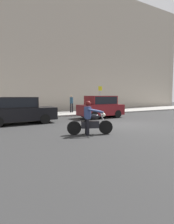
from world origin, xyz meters
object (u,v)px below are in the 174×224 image
Objects in this scene: motorcycle_with_rider_denim_blue at (90,121)px; parked_hatchback_maroon at (101,106)px; street_sign_post at (100,96)px; parked_sedan_black at (19,110)px; pedestrian_bystander at (71,102)px.

parked_hatchback_maroon reaches higher than motorcycle_with_rider_denim_blue.
street_sign_post is at bearing 56.59° from parked_hatchback_maroon.
street_sign_post reaches higher than parked_sedan_black.
parked_hatchback_maroon is 6.41m from parked_sedan_black.
parked_sedan_black is at bearing 114.53° from motorcycle_with_rider_denim_blue.
motorcycle_with_rider_denim_blue is 6.57m from parked_hatchback_maroon.
pedestrian_bystander is at bearing 36.98° from parked_sedan_black.
parked_sedan_black is at bearing -143.02° from pedestrian_bystander.
parked_sedan_black is 2.57× the size of pedestrian_bystander.
parked_hatchback_maroon is at bearing 51.17° from motorcycle_with_rider_denim_blue.
street_sign_post is 1.54× the size of pedestrian_bystander.
motorcycle_with_rider_denim_blue is 0.55× the size of parked_hatchback_maroon.
street_sign_post reaches higher than parked_hatchback_maroon.
motorcycle_with_rider_denim_blue is 5.53m from parked_sedan_black.
pedestrian_bystander is at bearing 158.24° from street_sign_post.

